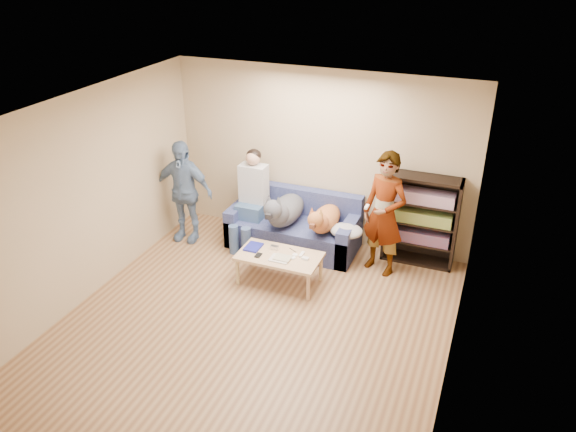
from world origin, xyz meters
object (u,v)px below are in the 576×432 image
at_px(dog_gray, 284,210).
at_px(coffee_table, 279,258).
at_px(person_standing_left, 183,191).
at_px(dog_tan, 324,219).
at_px(bookshelf, 421,218).
at_px(sofa, 295,228).
at_px(notebook_blue, 253,247).
at_px(person_standing_right, 384,214).
at_px(camera_silver, 274,247).
at_px(person_seated, 251,195).

distance_m(dog_gray, coffee_table, 0.92).
distance_m(person_standing_left, dog_tan, 2.15).
bearing_deg(bookshelf, sofa, -172.60).
xyz_separation_m(notebook_blue, coffee_table, (0.40, -0.05, -0.06)).
bearing_deg(person_standing_right, person_standing_left, -155.45).
bearing_deg(camera_silver, dog_gray, 102.03).
height_order(person_standing_left, bookshelf, person_standing_left).
distance_m(camera_silver, person_seated, 1.10).
relative_size(person_standing_left, dog_tan, 1.38).
bearing_deg(person_standing_left, person_seated, 12.54).
distance_m(notebook_blue, person_seated, 1.01).
xyz_separation_m(dog_tan, coffee_table, (-0.33, -0.85, -0.24)).
height_order(person_standing_left, person_seated, person_standing_left).
xyz_separation_m(sofa, bookshelf, (1.80, 0.23, 0.40)).
xyz_separation_m(person_standing_left, camera_silver, (1.68, -0.50, -0.35)).
height_order(person_standing_right, bookshelf, person_standing_right).
xyz_separation_m(camera_silver, sofa, (-0.06, 0.91, -0.16)).
bearing_deg(notebook_blue, bookshelf, 30.87).
distance_m(person_standing_right, person_seated, 2.01).
bearing_deg(bookshelf, person_seated, -171.60).
relative_size(person_seated, dog_tan, 1.29).
relative_size(notebook_blue, bookshelf, 0.20).
xyz_separation_m(person_standing_left, bookshelf, (3.42, 0.64, -0.11)).
bearing_deg(dog_gray, notebook_blue, -99.28).
bearing_deg(coffee_table, bookshelf, 37.81).
xyz_separation_m(dog_gray, dog_tan, (0.60, 0.01, -0.04)).
height_order(sofa, dog_tan, dog_tan).
relative_size(notebook_blue, dog_gray, 0.21).
bearing_deg(coffee_table, notebook_blue, 172.87).
bearing_deg(dog_gray, bookshelf, 12.66).
bearing_deg(sofa, dog_gray, -116.26).
bearing_deg(bookshelf, camera_silver, -146.83).
bearing_deg(dog_tan, notebook_blue, -132.59).
height_order(notebook_blue, sofa, sofa).
bearing_deg(person_seated, camera_silver, -48.12).
bearing_deg(coffee_table, dog_gray, 108.08).
distance_m(person_standing_right, dog_gray, 1.48).
relative_size(person_standing_right, person_seated, 1.18).
relative_size(person_standing_right, person_standing_left, 1.10).
bearing_deg(sofa, person_standing_left, -165.90).
bearing_deg(sofa, camera_silver, -86.37).
relative_size(camera_silver, sofa, 0.06).
height_order(notebook_blue, coffee_table, notebook_blue).
height_order(dog_gray, bookshelf, bookshelf).
bearing_deg(coffee_table, sofa, 99.82).
bearing_deg(sofa, dog_tan, -19.32).
bearing_deg(bookshelf, dog_gray, -167.34).
distance_m(person_standing_left, dog_gray, 1.55).
relative_size(person_standing_right, camera_silver, 15.76).
bearing_deg(camera_silver, coffee_table, -45.00).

